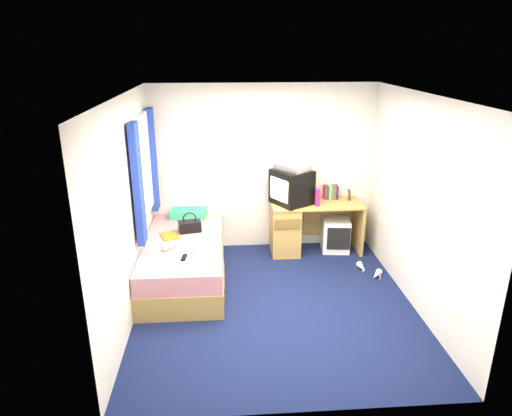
{
  "coord_description": "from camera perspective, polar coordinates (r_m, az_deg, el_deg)",
  "views": [
    {
      "loc": [
        -0.57,
        -4.66,
        2.87
      ],
      "look_at": [
        -0.17,
        0.7,
        0.95
      ],
      "focal_mm": 32.0,
      "sensor_mm": 36.0,
      "label": 1
    }
  ],
  "objects": [
    {
      "name": "room_shell",
      "position": [
        4.9,
        2.64,
        2.79
      ],
      "size": [
        3.4,
        3.4,
        3.4
      ],
      "color": "white",
      "rests_on": "ground"
    },
    {
      "name": "handbag",
      "position": [
        6.1,
        -8.28,
        -2.23
      ],
      "size": [
        0.32,
        0.22,
        0.27
      ],
      "rotation": [
        0.0,
        0.0,
        0.22
      ],
      "color": "black",
      "rests_on": "bed"
    },
    {
      "name": "book_row",
      "position": [
        6.76,
        9.32,
        1.97
      ],
      "size": [
        0.2,
        0.13,
        0.2
      ],
      "color": "maroon",
      "rests_on": "desk"
    },
    {
      "name": "pink_water_bottle",
      "position": [
        6.42,
        7.74,
        1.24
      ],
      "size": [
        0.07,
        0.07,
        0.23
      ],
      "primitive_type": "cylinder",
      "rotation": [
        0.0,
        0.0,
        -0.03
      ],
      "color": "#E11F71",
      "rests_on": "desk"
    },
    {
      "name": "remote_control",
      "position": [
        5.39,
        -8.98,
        -6.13
      ],
      "size": [
        0.06,
        0.16,
        0.02
      ],
      "primitive_type": "cube",
      "rotation": [
        0.0,
        0.0,
        -0.09
      ],
      "color": "black",
      "rests_on": "bed"
    },
    {
      "name": "desk",
      "position": [
        6.66,
        5.13,
        -2.18
      ],
      "size": [
        1.3,
        0.55,
        0.75
      ],
      "color": "tan",
      "rests_on": "ground"
    },
    {
      "name": "pillow",
      "position": [
        6.63,
        -8.4,
        -0.66
      ],
      "size": [
        0.53,
        0.37,
        0.11
      ],
      "primitive_type": "cube",
      "rotation": [
        0.0,
        0.0,
        -0.12
      ],
      "color": "teal",
      "rests_on": "bed"
    },
    {
      "name": "storage_cube",
      "position": [
        6.84,
        9.88,
        -3.29
      ],
      "size": [
        0.43,
        0.43,
        0.49
      ],
      "primitive_type": "cube",
      "rotation": [
        0.0,
        0.0,
        -0.11
      ],
      "color": "white",
      "rests_on": "ground"
    },
    {
      "name": "towel",
      "position": [
        5.52,
        -6.25,
        -4.9
      ],
      "size": [
        0.31,
        0.27,
        0.1
      ],
      "primitive_type": "cube",
      "rotation": [
        0.0,
        0.0,
        -0.08
      ],
      "color": "silver",
      "rests_on": "bed"
    },
    {
      "name": "water_bottle",
      "position": [
        5.64,
        -10.73,
        -4.75
      ],
      "size": [
        0.2,
        0.19,
        0.07
      ],
      "primitive_type": "cylinder",
      "rotation": [
        0.0,
        1.57,
        0.73
      ],
      "color": "silver",
      "rests_on": "bed"
    },
    {
      "name": "crt_tv",
      "position": [
        6.45,
        4.47,
        2.66
      ],
      "size": [
        0.64,
        0.65,
        0.49
      ],
      "rotation": [
        0.0,
        0.0,
        -1.02
      ],
      "color": "black",
      "rests_on": "desk"
    },
    {
      "name": "aerosol_can",
      "position": [
        6.6,
        6.84,
        1.49
      ],
      "size": [
        0.05,
        0.05,
        0.16
      ],
      "primitive_type": "cylinder",
      "rotation": [
        0.0,
        0.0,
        0.19
      ],
      "color": "white",
      "rests_on": "desk"
    },
    {
      "name": "picture_frame",
      "position": [
        6.78,
        11.53,
        1.63
      ],
      "size": [
        0.03,
        0.12,
        0.14
      ],
      "primitive_type": "cube",
      "rotation": [
        0.0,
        0.0,
        -0.05
      ],
      "color": "black",
      "rests_on": "desk"
    },
    {
      "name": "ground",
      "position": [
        5.5,
        2.4,
        -11.84
      ],
      "size": [
        3.4,
        3.4,
        0.0
      ],
      "primitive_type": "plane",
      "color": "#0C1438",
      "rests_on": "ground"
    },
    {
      "name": "magazine",
      "position": [
        6.02,
        -10.71,
        -3.43
      ],
      "size": [
        0.3,
        0.34,
        0.01
      ],
      "primitive_type": "cube",
      "rotation": [
        0.0,
        0.0,
        0.36
      ],
      "color": "yellow",
      "rests_on": "bed"
    },
    {
      "name": "window_assembly",
      "position": [
        5.83,
        -13.77,
        4.63
      ],
      "size": [
        0.11,
        1.42,
        1.4
      ],
      "color": "silver",
      "rests_on": "room_shell"
    },
    {
      "name": "bed",
      "position": [
        5.98,
        -8.92,
        -6.43
      ],
      "size": [
        1.01,
        2.0,
        0.54
      ],
      "color": "tan",
      "rests_on": "ground"
    },
    {
      "name": "vcr",
      "position": [
        6.37,
        4.57,
        5.12
      ],
      "size": [
        0.52,
        0.54,
        0.08
      ],
      "primitive_type": "cube",
      "rotation": [
        0.0,
        0.0,
        -0.88
      ],
      "color": "silver",
      "rests_on": "crt_tv"
    },
    {
      "name": "colour_swatch_fan",
      "position": [
        5.27,
        -8.93,
        -6.79
      ],
      "size": [
        0.22,
        0.07,
        0.01
      ],
      "primitive_type": "cube",
      "rotation": [
        0.0,
        0.0,
        -0.05
      ],
      "color": "#FA9F37",
      "rests_on": "bed"
    },
    {
      "name": "white_heels",
      "position": [
        6.3,
        13.95,
        -7.67
      ],
      "size": [
        0.28,
        0.45,
        0.09
      ],
      "color": "silver",
      "rests_on": "ground"
    }
  ]
}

